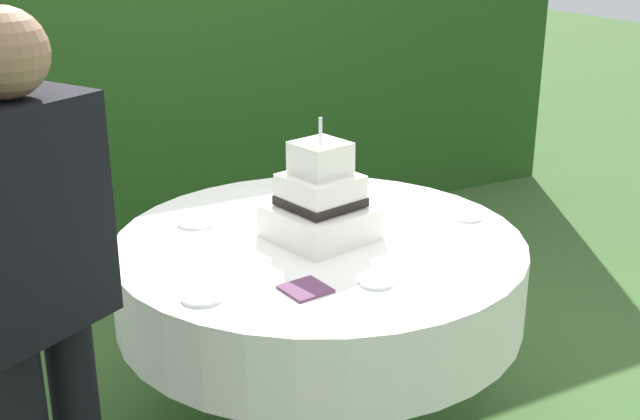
% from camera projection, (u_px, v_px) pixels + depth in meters
% --- Properties ---
extents(foliage_hedge, '(5.52, 0.54, 2.25)m').
position_uv_depth(foliage_hedge, '(125.00, 39.00, 4.43)').
color(foliage_hedge, '#234C19').
rests_on(foliage_hedge, ground_plane).
extents(cake_table, '(1.37, 1.37, 0.75)m').
position_uv_depth(cake_table, '(320.00, 275.00, 2.80)').
color(cake_table, '#4C4C51').
rests_on(cake_table, ground_plane).
extents(wedding_cake, '(0.36, 0.36, 0.41)m').
position_uv_depth(wedding_cake, '(321.00, 203.00, 2.72)').
color(wedding_cake, white).
rests_on(wedding_cake, cake_table).
extents(serving_plate_near, '(0.10, 0.10, 0.01)m').
position_uv_depth(serving_plate_near, '(376.00, 282.00, 2.42)').
color(serving_plate_near, white).
rests_on(serving_plate_near, cake_table).
extents(serving_plate_far, '(0.10, 0.10, 0.01)m').
position_uv_depth(serving_plate_far, '(467.00, 217.00, 2.92)').
color(serving_plate_far, white).
rests_on(serving_plate_far, cake_table).
extents(serving_plate_left, '(0.12, 0.12, 0.01)m').
position_uv_depth(serving_plate_left, '(202.00, 297.00, 2.32)').
color(serving_plate_left, white).
rests_on(serving_plate_left, cake_table).
extents(serving_plate_right, '(0.13, 0.13, 0.01)m').
position_uv_depth(serving_plate_right, '(196.00, 222.00, 2.87)').
color(serving_plate_right, white).
rests_on(serving_plate_right, cake_table).
extents(napkin_stack, '(0.14, 0.14, 0.01)m').
position_uv_depth(napkin_stack, '(305.00, 289.00, 2.38)').
color(napkin_stack, '#603856').
rests_on(napkin_stack, cake_table).
extents(standing_person, '(0.41, 0.35, 1.60)m').
position_uv_depth(standing_person, '(35.00, 296.00, 1.94)').
color(standing_person, black).
rests_on(standing_person, ground_plane).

